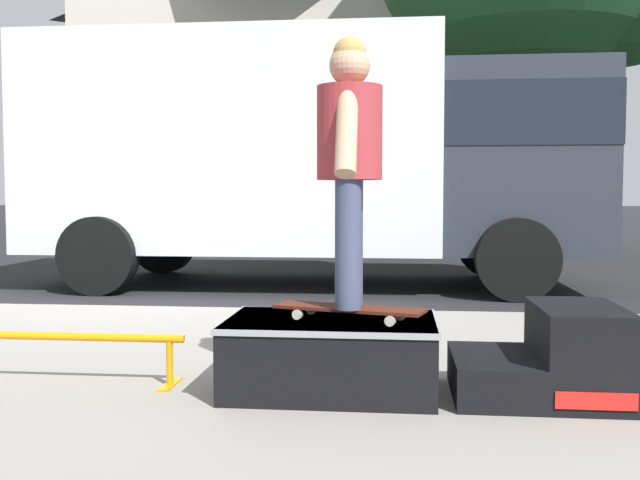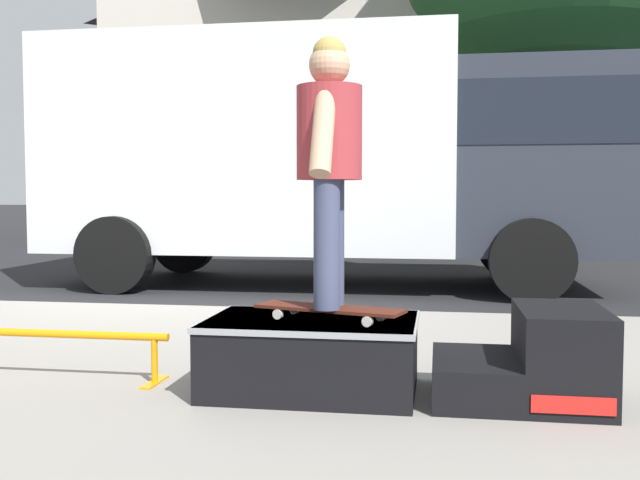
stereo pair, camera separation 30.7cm
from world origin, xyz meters
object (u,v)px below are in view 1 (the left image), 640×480
Objects in this scene: box_truck at (315,151)px; kicker_ramp at (552,360)px; grind_rail at (66,346)px; skateboard at (349,309)px; skater_kid at (349,149)px; skate_box at (331,352)px.

kicker_ramp is at bearing -71.52° from box_truck.
skateboard is at bearing -1.81° from grind_rail.
skater_kid reaches higher than skateboard.
grind_rail is 0.96× the size of skater_kid.
kicker_ramp is at bearing 1.45° from skateboard.
kicker_ramp is at bearing 1.45° from skater_kid.
kicker_ramp is 0.63× the size of grind_rail.
skateboard is 0.12× the size of box_truck.
skateboard is at bearing -178.55° from kicker_ramp.
box_truck reaches higher than grind_rail.
grind_rail is 1.57m from skateboard.
kicker_ramp is 1.48m from skater_kid.
skate_box is at bearing 164.56° from skateboard.
skate_box is 1.31× the size of kicker_ramp.
skateboard is at bearing -15.44° from skate_box.
skate_box is 1.12m from kicker_ramp.
skate_box is 0.25m from skateboard.
skater_kid is (0.00, -0.00, 0.82)m from skateboard.
skater_kid is at bearing -1.81° from grind_rail.
kicker_ramp reaches higher than grind_rail.
skate_box is at bearing -82.70° from box_truck.
skater_kid is (1.55, -0.05, 1.05)m from grind_rail.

